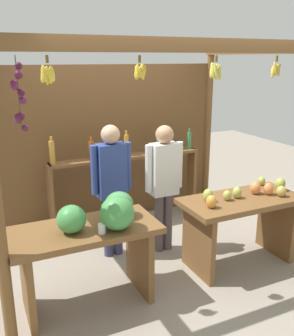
% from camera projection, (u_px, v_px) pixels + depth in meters
% --- Properties ---
extents(ground_plane, '(12.00, 12.00, 0.00)m').
position_uv_depth(ground_plane, '(140.00, 248.00, 4.71)').
color(ground_plane, gray).
rests_on(ground_plane, ground).
extents(market_stall, '(3.37, 2.16, 2.45)m').
position_uv_depth(market_stall, '(123.00, 129.00, 4.73)').
color(market_stall, brown).
rests_on(market_stall, ground).
extents(fruit_counter_left, '(1.36, 0.70, 1.11)m').
position_uv_depth(fruit_counter_left, '(94.00, 235.00, 3.49)').
color(fruit_counter_left, brown).
rests_on(fruit_counter_left, ground).
extents(fruit_counter_right, '(1.38, 0.65, 0.95)m').
position_uv_depth(fruit_counter_right, '(242.00, 213.00, 4.24)').
color(fruit_counter_right, brown).
rests_on(fruit_counter_right, ground).
extents(bottle_shelf_unit, '(2.16, 0.22, 1.35)m').
position_uv_depth(bottle_shelf_unit, '(126.00, 171.00, 5.22)').
color(bottle_shelf_unit, brown).
rests_on(bottle_shelf_unit, ground).
extents(vendor_man, '(0.48, 0.21, 1.58)m').
position_uv_depth(vendor_man, '(112.00, 180.00, 4.32)').
color(vendor_man, '#39395C').
rests_on(vendor_man, ground).
extents(vendor_woman, '(0.48, 0.21, 1.55)m').
position_uv_depth(vendor_woman, '(164.00, 178.00, 4.44)').
color(vendor_woman, '#584D53').
rests_on(vendor_woman, ground).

